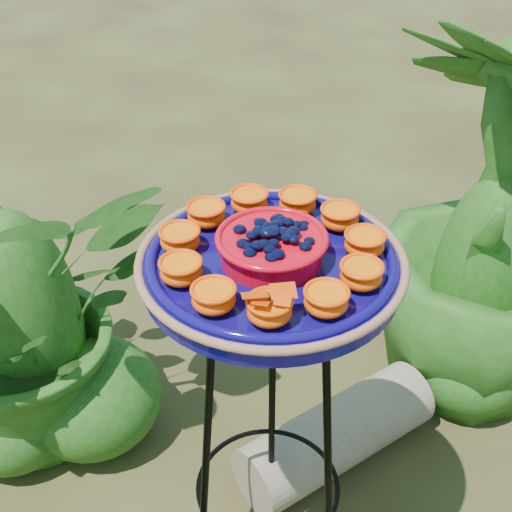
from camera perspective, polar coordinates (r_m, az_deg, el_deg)
name	(u,v)px	position (r m, az deg, el deg)	size (l,w,h in m)	color
tripod_stand	(269,415)	(1.46, 1.05, -12.57)	(0.39, 0.39, 0.87)	black
feeder_dish	(271,260)	(1.20, 1.25, -0.31)	(0.54, 0.54, 0.10)	#0D0756
driftwood_log	(336,435)	(2.01, 6.45, -14.03)	(0.19, 0.19, 0.56)	gray
shrub_back_left	(25,309)	(1.97, -18.00, -4.02)	(0.75, 0.65, 0.83)	#1C4312
shrub_back_right	(496,222)	(2.04, 18.63, 2.57)	(0.64, 0.64, 1.13)	#1C4312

